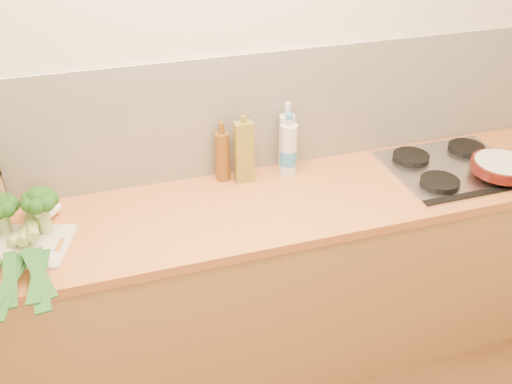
{
  "coord_description": "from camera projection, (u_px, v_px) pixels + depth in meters",
  "views": [
    {
      "loc": [
        -0.52,
        -0.69,
        2.2
      ],
      "look_at": [
        0.04,
        1.1,
        1.02
      ],
      "focal_mm": 40.0,
      "sensor_mm": 36.0,
      "label": 1
    }
  ],
  "objects": [
    {
      "name": "broccoli_right",
      "position": [
        40.0,
        202.0,
        2.11
      ],
      "size": [
        0.14,
        0.14,
        0.2
      ],
      "color": "#92AF66",
      "rests_on": "chopping_board"
    },
    {
      "name": "leek_mid",
      "position": [
        21.0,
        246.0,
        2.04
      ],
      "size": [
        0.16,
        0.63,
        0.04
      ],
      "rotation": [
        0.0,
        0.0,
        -0.16
      ],
      "color": "white",
      "rests_on": "chopping_board"
    },
    {
      "name": "glass_bottle",
      "position": [
        287.0,
        142.0,
        2.54
      ],
      "size": [
        0.07,
        0.07,
        0.33
      ],
      "color": "silver",
      "rests_on": "counter"
    },
    {
      "name": "skillet",
      "position": [
        503.0,
        166.0,
        2.51
      ],
      "size": [
        0.39,
        0.27,
        0.05
      ],
      "rotation": [
        0.0,
        0.0,
        -0.22
      ],
      "color": "#4C130C",
      "rests_on": "gas_hob"
    },
    {
      "name": "chopping_board",
      "position": [
        21.0,
        246.0,
        2.11
      ],
      "size": [
        0.42,
        0.36,
        0.01
      ],
      "primitive_type": "cube",
      "rotation": [
        0.0,
        0.0,
        -0.31
      ],
      "color": "beige",
      "rests_on": "counter"
    },
    {
      "name": "counter",
      "position": [
        241.0,
        288.0,
        2.59
      ],
      "size": [
        3.2,
        0.62,
        0.9
      ],
      "color": "#A27143",
      "rests_on": "ground"
    },
    {
      "name": "water_bottle",
      "position": [
        288.0,
        151.0,
        2.52
      ],
      "size": [
        0.08,
        0.08,
        0.27
      ],
      "color": "silver",
      "rests_on": "counter"
    },
    {
      "name": "broccoli_left",
      "position": [
        0.0,
        206.0,
        2.12
      ],
      "size": [
        0.14,
        0.14,
        0.17
      ],
      "color": "#92AF66",
      "rests_on": "chopping_board"
    },
    {
      "name": "gas_hob",
      "position": [
        454.0,
        167.0,
        2.6
      ],
      "size": [
        0.58,
        0.5,
        0.04
      ],
      "color": "silver",
      "rests_on": "counter"
    },
    {
      "name": "oil_tin",
      "position": [
        244.0,
        152.0,
        2.45
      ],
      "size": [
        0.08,
        0.05,
        0.31
      ],
      "color": "olive",
      "rests_on": "counter"
    },
    {
      "name": "amber_bottle",
      "position": [
        222.0,
        155.0,
        2.48
      ],
      "size": [
        0.06,
        0.06,
        0.27
      ],
      "color": "brown",
      "rests_on": "counter"
    },
    {
      "name": "leek_front",
      "position": [
        11.0,
        243.0,
        2.08
      ],
      "size": [
        0.47,
        0.56,
        0.04
      ],
      "rotation": [
        0.0,
        0.0,
        -0.68
      ],
      "color": "white",
      "rests_on": "chopping_board"
    },
    {
      "name": "leek_back",
      "position": [
        34.0,
        237.0,
        2.05
      ],
      "size": [
        0.12,
        0.69,
        0.04
      ],
      "rotation": [
        0.0,
        0.0,
        0.08
      ],
      "color": "white",
      "rests_on": "chopping_board"
    },
    {
      "name": "room_shell",
      "position": [
        219.0,
        118.0,
        2.44
      ],
      "size": [
        3.5,
        3.5,
        3.5
      ],
      "color": "beige",
      "rests_on": "ground"
    }
  ]
}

